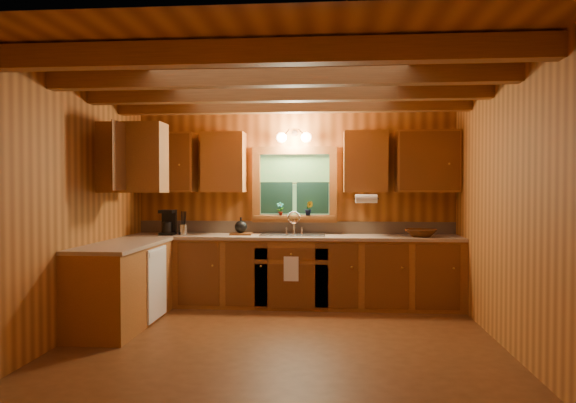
% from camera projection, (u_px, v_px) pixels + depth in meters
% --- Properties ---
extents(room, '(4.20, 4.20, 4.20)m').
position_uv_depth(room, '(281.00, 209.00, 5.05)').
color(room, '#5D3316').
rests_on(room, ground).
extents(ceiling_beams, '(4.20, 2.54, 0.18)m').
position_uv_depth(ceiling_beams, '(281.00, 85.00, 5.02)').
color(ceiling_beams, brown).
rests_on(ceiling_beams, room).
extents(base_cabinets, '(4.20, 2.22, 0.86)m').
position_uv_depth(base_cabinets, '(251.00, 275.00, 6.39)').
color(base_cabinets, brown).
rests_on(base_cabinets, ground).
extents(countertop, '(4.20, 2.24, 0.04)m').
position_uv_depth(countertop, '(252.00, 239.00, 6.38)').
color(countertop, tan).
rests_on(countertop, base_cabinets).
extents(backsplash, '(4.20, 0.02, 0.16)m').
position_uv_depth(backsplash, '(295.00, 227.00, 6.93)').
color(backsplash, tan).
rests_on(backsplash, room).
extents(dishwasher_panel, '(0.02, 0.60, 0.80)m').
position_uv_depth(dishwasher_panel, '(157.00, 283.00, 5.87)').
color(dishwasher_panel, white).
rests_on(dishwasher_panel, base_cabinets).
extents(upper_cabinets, '(4.19, 1.77, 0.78)m').
position_uv_depth(upper_cabinets, '(247.00, 161.00, 6.50)').
color(upper_cabinets, brown).
rests_on(upper_cabinets, room).
extents(window, '(1.12, 0.08, 1.00)m').
position_uv_depth(window, '(295.00, 186.00, 6.90)').
color(window, brown).
rests_on(window, room).
extents(window_sill, '(1.06, 0.14, 0.04)m').
position_uv_depth(window_sill, '(294.00, 217.00, 6.87)').
color(window_sill, brown).
rests_on(window_sill, room).
extents(wall_sconce, '(0.45, 0.21, 0.17)m').
position_uv_depth(wall_sconce, '(294.00, 137.00, 6.77)').
color(wall_sconce, black).
rests_on(wall_sconce, room).
extents(paper_towel_roll, '(0.27, 0.11, 0.11)m').
position_uv_depth(paper_towel_roll, '(366.00, 199.00, 6.50)').
color(paper_towel_roll, white).
rests_on(paper_towel_roll, upper_cabinets).
extents(dish_towel, '(0.18, 0.01, 0.30)m').
position_uv_depth(dish_towel, '(291.00, 269.00, 6.33)').
color(dish_towel, white).
rests_on(dish_towel, base_cabinets).
extents(sink, '(0.82, 0.48, 0.43)m').
position_uv_depth(sink, '(293.00, 239.00, 6.66)').
color(sink, silver).
rests_on(sink, countertop).
extents(coffee_maker, '(0.18, 0.23, 0.32)m').
position_uv_depth(coffee_maker, '(168.00, 222.00, 6.73)').
color(coffee_maker, black).
rests_on(coffee_maker, countertop).
extents(utensil_crock, '(0.11, 0.11, 0.31)m').
position_uv_depth(utensil_crock, '(183.00, 229.00, 6.70)').
color(utensil_crock, silver).
rests_on(utensil_crock, countertop).
extents(cutting_board, '(0.29, 0.21, 0.02)m').
position_uv_depth(cutting_board, '(241.00, 234.00, 6.71)').
color(cutting_board, brown).
rests_on(cutting_board, countertop).
extents(teakettle, '(0.16, 0.16, 0.20)m').
position_uv_depth(teakettle, '(241.00, 227.00, 6.70)').
color(teakettle, black).
rests_on(teakettle, cutting_board).
extents(wicker_basket, '(0.45, 0.45, 0.09)m').
position_uv_depth(wicker_basket, '(421.00, 233.00, 6.44)').
color(wicker_basket, '#48230C').
rests_on(wicker_basket, countertop).
extents(potted_plant_left, '(0.10, 0.07, 0.18)m').
position_uv_depth(potted_plant_left, '(280.00, 209.00, 6.87)').
color(potted_plant_left, brown).
rests_on(potted_plant_left, window_sill).
extents(potted_plant_right, '(0.11, 0.09, 0.19)m').
position_uv_depth(potted_plant_right, '(309.00, 208.00, 6.82)').
color(potted_plant_right, brown).
rests_on(potted_plant_right, window_sill).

